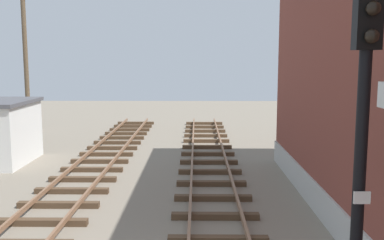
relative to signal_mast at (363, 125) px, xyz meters
name	(u,v)px	position (x,y,z in m)	size (l,w,h in m)	color
signal_mast	(363,125)	(0.00, 0.00, 0.00)	(0.36, 0.40, 5.75)	black
parked_car_silver	(2,117)	(-14.75, 21.48, -2.69)	(4.20, 2.04, 1.76)	#B7B7BC
utility_pole_far	(26,64)	(-11.50, 17.50, 0.67)	(1.80, 0.24, 8.14)	brown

